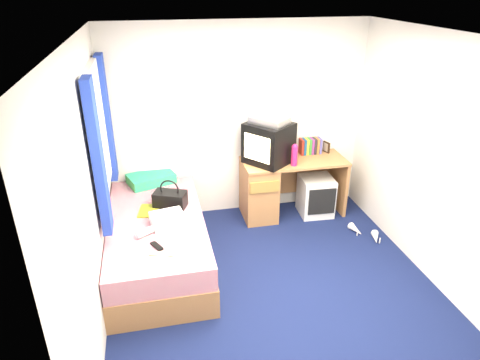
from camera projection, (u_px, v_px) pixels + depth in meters
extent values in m
plane|color=#0C1438|center=(274.00, 288.00, 4.27)|extent=(3.40, 3.40, 0.00)
plane|color=white|center=(285.00, 37.00, 3.25)|extent=(3.40, 3.40, 0.00)
plane|color=silver|center=(239.00, 122.00, 5.27)|extent=(3.20, 0.00, 3.20)
plane|color=silver|center=(373.00, 313.00, 2.26)|extent=(3.20, 0.00, 3.20)
plane|color=silver|center=(89.00, 197.00, 3.46)|extent=(0.00, 3.40, 3.40)
plane|color=silver|center=(440.00, 164.00, 4.07)|extent=(0.00, 3.40, 3.40)
cube|color=#A67345|center=(159.00, 250.00, 4.62)|extent=(1.00, 2.00, 0.30)
cube|color=olive|center=(210.00, 265.00, 4.36)|extent=(0.02, 0.70, 0.18)
cube|color=silver|center=(157.00, 228.00, 4.50)|extent=(0.98, 1.98, 0.24)
cube|color=teal|center=(151.00, 179.00, 5.20)|extent=(0.61, 0.50, 0.12)
cube|color=#A67345|center=(294.00, 161.00, 5.34)|extent=(1.30, 0.55, 0.03)
cube|color=#A67345|center=(259.00, 191.00, 5.41)|extent=(0.40, 0.52, 0.72)
cube|color=#A67345|center=(338.00, 184.00, 5.62)|extent=(0.04, 0.52, 0.72)
cube|color=#A67345|center=(305.00, 172.00, 5.73)|extent=(0.78, 0.03, 0.55)
cube|color=silver|center=(316.00, 196.00, 5.54)|extent=(0.43, 0.43, 0.51)
cube|color=black|center=(269.00, 143.00, 5.18)|extent=(0.67, 0.67, 0.50)
cube|color=#D8C388|center=(257.00, 148.00, 5.02)|extent=(0.24, 0.31, 0.31)
cube|color=#BDBCBF|center=(269.00, 120.00, 5.06)|extent=(0.50, 0.52, 0.08)
cube|color=maroon|center=(301.00, 147.00, 5.48)|extent=(0.03, 0.13, 0.20)
cube|color=navy|center=(304.00, 147.00, 5.49)|extent=(0.03, 0.13, 0.20)
cube|color=gold|center=(306.00, 146.00, 5.49)|extent=(0.03, 0.13, 0.20)
cube|color=#337F33|center=(309.00, 146.00, 5.50)|extent=(0.03, 0.13, 0.20)
cube|color=#7F337F|center=(312.00, 146.00, 5.51)|extent=(0.03, 0.13, 0.20)
cube|color=#262626|center=(314.00, 146.00, 5.51)|extent=(0.03, 0.13, 0.20)
cube|color=#B26633|center=(317.00, 146.00, 5.52)|extent=(0.03, 0.13, 0.20)
cube|color=#4C4C99|center=(319.00, 145.00, 5.53)|extent=(0.03, 0.13, 0.20)
cube|color=black|center=(326.00, 147.00, 5.55)|extent=(0.05, 0.12, 0.14)
cylinder|color=#DB1E5D|center=(294.00, 156.00, 5.14)|extent=(0.08, 0.08, 0.24)
cylinder|color=silver|center=(283.00, 155.00, 5.26)|extent=(0.06, 0.06, 0.17)
cube|color=black|center=(170.00, 199.00, 4.65)|extent=(0.39, 0.31, 0.17)
torus|color=black|center=(169.00, 189.00, 4.60)|extent=(0.20, 0.10, 0.21)
cube|color=white|center=(168.00, 219.00, 4.33)|extent=(0.37, 0.33, 0.11)
cube|color=#F1FD1C|center=(149.00, 211.00, 4.58)|extent=(0.26, 0.31, 0.01)
cylinder|color=silver|center=(146.00, 232.00, 4.15)|extent=(0.21, 0.17, 0.07)
cube|color=gold|center=(162.00, 254.00, 3.87)|extent=(0.23, 0.11, 0.01)
cube|color=black|center=(157.00, 246.00, 3.97)|extent=(0.12, 0.16, 0.02)
cube|color=silver|center=(97.00, 132.00, 4.15)|extent=(0.02, 0.90, 1.10)
cube|color=white|center=(89.00, 71.00, 3.90)|extent=(0.06, 1.06, 0.08)
cube|color=white|center=(106.00, 187.00, 4.40)|extent=(0.06, 1.06, 0.08)
cube|color=navy|center=(98.00, 159.00, 3.66)|extent=(0.08, 0.24, 1.40)
cube|color=navy|center=(107.00, 119.00, 4.70)|extent=(0.08, 0.24, 1.40)
cone|color=silver|center=(356.00, 230.00, 5.19)|extent=(0.13, 0.23, 0.09)
cone|color=silver|center=(376.00, 238.00, 5.03)|extent=(0.17, 0.24, 0.09)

